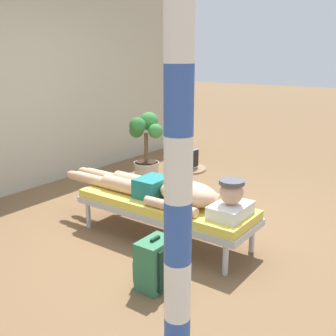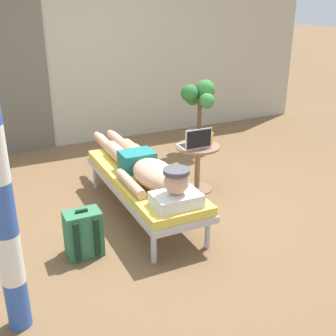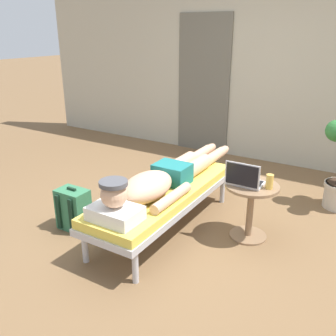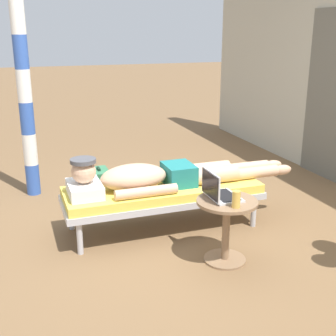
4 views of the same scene
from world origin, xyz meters
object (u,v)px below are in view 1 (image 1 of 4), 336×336
at_px(backpack, 155,264).
at_px(porch_post, 178,169).
at_px(lounge_chair, 165,206).
at_px(laptop, 186,165).
at_px(person_reclining, 168,191).
at_px(drink_glass, 193,160).
at_px(side_table, 185,182).
at_px(potted_plant, 146,146).

relative_size(backpack, porch_post, 0.17).
bearing_deg(lounge_chair, laptop, 17.33).
height_order(person_reclining, drink_glass, person_reclining).
bearing_deg(person_reclining, side_table, 22.55).
height_order(person_reclining, potted_plant, potted_plant).
bearing_deg(laptop, side_table, 40.52).
xyz_separation_m(potted_plant, porch_post, (-2.74, -2.46, 0.70)).
height_order(laptop, drink_glass, laptop).
height_order(person_reclining, laptop, laptop).
distance_m(person_reclining, porch_post, 1.85).
height_order(lounge_chair, laptop, laptop).
bearing_deg(drink_glass, laptop, -167.25).
distance_m(potted_plant, porch_post, 3.75).
xyz_separation_m(lounge_chair, potted_plant, (1.39, 1.37, 0.17)).
xyz_separation_m(lounge_chair, side_table, (0.76, 0.27, 0.01)).
bearing_deg(person_reclining, porch_post, -142.27).
xyz_separation_m(lounge_chair, drink_glass, (0.91, 0.27, 0.24)).
relative_size(lounge_chair, side_table, 3.51).
relative_size(person_reclining, laptop, 7.00).
height_order(lounge_chair, side_table, side_table).
height_order(lounge_chair, person_reclining, person_reclining).
bearing_deg(drink_glass, side_table, 178.57).
bearing_deg(backpack, drink_glass, 23.53).
bearing_deg(porch_post, laptop, 32.58).
bearing_deg(potted_plant, person_reclining, -134.50).
xyz_separation_m(lounge_chair, porch_post, (-1.35, -1.09, 0.88)).
relative_size(lounge_chair, backpack, 4.33).
bearing_deg(porch_post, backpack, 46.12).
relative_size(laptop, backpack, 0.73).
bearing_deg(porch_post, lounge_chair, 38.92).
relative_size(person_reclining, drink_glass, 16.80).
height_order(side_table, porch_post, porch_post).
height_order(person_reclining, porch_post, porch_post).
distance_m(laptop, backpack, 1.63).
bearing_deg(person_reclining, lounge_chair, 90.00).
bearing_deg(backpack, lounge_chair, 31.46).
relative_size(side_table, potted_plant, 0.53).
distance_m(person_reclining, laptop, 0.75).
xyz_separation_m(side_table, laptop, (-0.06, -0.05, 0.23)).
xyz_separation_m(drink_glass, porch_post, (-2.26, -1.36, 0.63)).
xyz_separation_m(backpack, porch_post, (-0.62, -0.64, 1.02)).
height_order(drink_glass, backpack, drink_glass).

